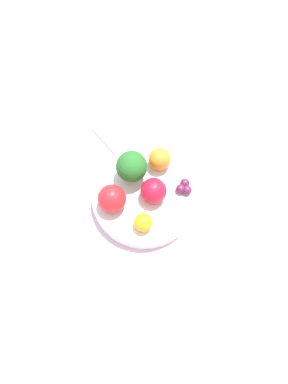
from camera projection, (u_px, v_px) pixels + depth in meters
name	position (u px, v px, depth m)	size (l,w,h in m)	color
ground_plane	(144.00, 204.00, 0.79)	(6.00, 6.00, 0.00)	gray
table_surface	(144.00, 202.00, 0.78)	(1.20, 1.20, 0.02)	silver
bowl	(144.00, 197.00, 0.75)	(0.21, 0.21, 0.03)	white
broccoli	(132.00, 167.00, 0.72)	(0.06, 0.06, 0.07)	#99C17A
apple_red	(154.00, 190.00, 0.72)	(0.05, 0.05, 0.05)	#B7142D
apple_green	(112.00, 199.00, 0.71)	(0.06, 0.06, 0.06)	red
orange_front	(160.00, 159.00, 0.75)	(0.05, 0.05, 0.05)	orange
orange_back	(143.00, 222.00, 0.70)	(0.04, 0.04, 0.04)	orange
grape_cluster	(184.00, 187.00, 0.74)	(0.03, 0.03, 0.02)	#5B1E42
spoon	(106.00, 139.00, 0.83)	(0.06, 0.08, 0.01)	silver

